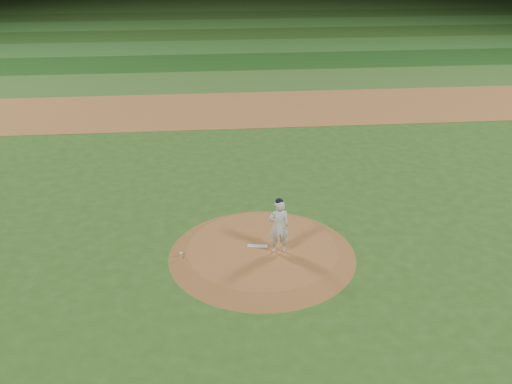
% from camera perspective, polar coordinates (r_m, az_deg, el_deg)
% --- Properties ---
extents(ground, '(120.00, 120.00, 0.00)m').
position_cam_1_polar(ground, '(16.90, 0.62, -6.33)').
color(ground, '#2D5B1D').
rests_on(ground, ground).
extents(infield_dirt_band, '(70.00, 6.00, 0.02)m').
position_cam_1_polar(infield_dirt_band, '(29.65, -2.14, 8.27)').
color(infield_dirt_band, '#A26632').
rests_on(infield_dirt_band, ground).
extents(outfield_stripe_0, '(70.00, 5.00, 0.02)m').
position_cam_1_polar(outfield_stripe_0, '(34.92, -2.67, 11.00)').
color(outfield_stripe_0, '#386424').
rests_on(outfield_stripe_0, ground).
extents(outfield_stripe_1, '(70.00, 5.00, 0.02)m').
position_cam_1_polar(outfield_stripe_1, '(39.77, -3.03, 12.86)').
color(outfield_stripe_1, '#1A4516').
rests_on(outfield_stripe_1, ground).
extents(outfield_stripe_2, '(70.00, 5.00, 0.02)m').
position_cam_1_polar(outfield_stripe_2, '(44.65, -3.32, 14.31)').
color(outfield_stripe_2, '#2C6324').
rests_on(outfield_stripe_2, ground).
extents(outfield_stripe_3, '(70.00, 5.00, 0.02)m').
position_cam_1_polar(outfield_stripe_3, '(49.55, -3.56, 15.47)').
color(outfield_stripe_3, '#224B18').
rests_on(outfield_stripe_3, ground).
extents(outfield_stripe_4, '(70.00, 5.00, 0.02)m').
position_cam_1_polar(outfield_stripe_4, '(54.48, -3.75, 16.42)').
color(outfield_stripe_4, '#2E6625').
rests_on(outfield_stripe_4, ground).
extents(outfield_stripe_5, '(70.00, 5.00, 0.02)m').
position_cam_1_polar(outfield_stripe_5, '(59.41, -3.92, 17.22)').
color(outfield_stripe_5, '#254C18').
rests_on(outfield_stripe_5, ground).
extents(pitchers_mound, '(5.50, 5.50, 0.25)m').
position_cam_1_polar(pitchers_mound, '(16.83, 0.62, -5.97)').
color(pitchers_mound, '#9B6130').
rests_on(pitchers_mound, ground).
extents(pitching_rubber, '(0.61, 0.25, 0.03)m').
position_cam_1_polar(pitching_rubber, '(16.82, 0.15, -5.44)').
color(pitching_rubber, white).
rests_on(pitching_rubber, pitchers_mound).
extents(rosin_bag, '(0.11, 0.11, 0.06)m').
position_cam_1_polar(rosin_bag, '(16.60, -7.50, -6.09)').
color(rosin_bag, silver).
rests_on(rosin_bag, pitchers_mound).
extents(pitcher_on_mound, '(0.63, 0.43, 1.72)m').
position_cam_1_polar(pitcher_on_mound, '(16.18, 2.29, -3.43)').
color(pitcher_on_mound, white).
rests_on(pitcher_on_mound, pitchers_mound).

